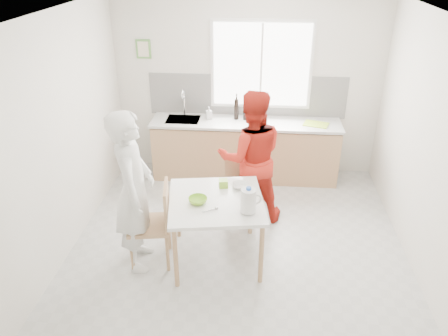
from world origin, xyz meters
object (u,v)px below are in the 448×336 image
Objects in this scene: bowl_green at (198,200)px; chair_left at (156,221)px; wine_bottle_b at (246,110)px; person_white at (134,192)px; wine_bottle_a at (236,109)px; milk_jug at (249,200)px; person_red at (251,158)px; bowl_white at (241,186)px; chair_far at (240,187)px; dining_table at (216,206)px.

chair_left is at bearing -177.04° from bowl_green.
bowl_green is at bearing -100.71° from wine_bottle_b.
person_white is 2.48m from wine_bottle_a.
person_white is 1.24m from milk_jug.
person_red is 1.13m from milk_jug.
person_white is (-0.20, -0.03, 0.38)m from chair_left.
person_white reaches higher than chair_left.
chair_left is 1.47m from person_red.
bowl_white is at bearing -89.07° from wine_bottle_b.
person_white is 0.69m from bowl_green.
chair_left is 2.46m from wine_bottle_b.
wine_bottle_b is (0.01, 1.27, 0.60)m from chair_far.
milk_jug is 2.39m from wine_bottle_a.
wine_bottle_b is at bearing 90.93° from bowl_white.
wine_bottle_b reaches higher than dining_table.
chair_far is at bearing 75.71° from dining_table.
dining_table is 0.67× the size of person_red.
chair_left is 1.16× the size of chair_far.
person_red is (1.02, 1.01, 0.34)m from chair_left.
person_white reaches higher than bowl_green.
wine_bottle_a is (-0.28, 2.37, 0.14)m from milk_jug.
person_white is 1.61m from person_red.
dining_table is 3.66× the size of wine_bottle_a.
milk_jug is at bearing -78.42° from bowl_white.
chair_left reaches higher than bowl_white.
chair_far is 1.43m from wine_bottle_a.
chair_far is 4.35× the size of bowl_white.
person_red is at bearing 81.62° from milk_jug.
wine_bottle_a reaches higher than wine_bottle_b.
wine_bottle_b is at bearing 79.29° from bowl_green.
bowl_white is (0.04, -0.57, 0.34)m from chair_far.
dining_table is 1.37× the size of chair_far.
person_red is 8.98× the size of bowl_white.
wine_bottle_b is (0.89, 2.23, 0.53)m from chair_left.
dining_table is at bearing 59.74° from person_red.
person_white is at bearing 31.49° from person_red.
chair_left is 1.11m from milk_jug.
dining_table is 1.19× the size of chair_left.
chair_far is at bearing 88.65° from milk_jug.
dining_table is 4.14× the size of milk_jug.
chair_left is at bearing -111.85° from wine_bottle_b.
bowl_green is (-0.41, -0.94, 0.35)m from chair_far.
dining_table is at bearing -131.23° from bowl_white.
chair_left is at bearing -156.66° from bowl_white.
bowl_green is 0.64× the size of wine_bottle_a.
chair_left is 3.29× the size of wine_bottle_b.
person_red is 1.13m from bowl_green.
person_red reaches higher than chair_far.
wine_bottle_b is at bearing 149.19° from chair_left.
person_red is at bearing -58.51° from person_white.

